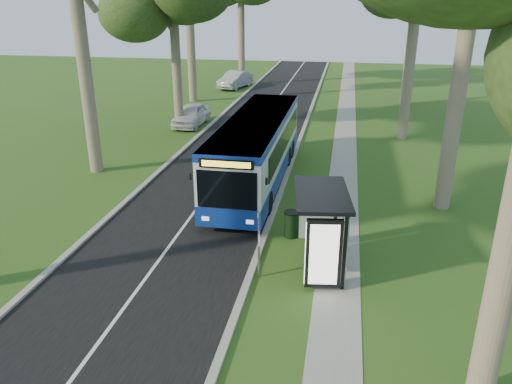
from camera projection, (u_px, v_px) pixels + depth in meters
The scene contains 12 objects.
ground at pixel (258, 255), 18.67m from camera, with size 120.00×120.00×0.00m, color #325A1C.
road at pixel (228, 166), 28.40m from camera, with size 7.00×100.00×0.02m, color black.
kerb_east at pixel (289, 169), 27.80m from camera, with size 0.25×100.00×0.12m, color #9E9B93.
kerb_west at pixel (169, 162), 28.96m from camera, with size 0.25×100.00×0.12m, color #9E9B93.
centre_line at pixel (228, 166), 28.39m from camera, with size 0.12×100.00×0.01m, color white.
footpath at pixel (343, 173), 27.33m from camera, with size 1.50×100.00×0.02m, color gray.
bus at pixel (257, 150), 25.29m from camera, with size 2.78×12.91×3.42m.
bus_stop_sign at pixel (259, 236), 16.68m from camera, with size 0.13×0.35×2.48m.
bus_shelter at pixel (325, 221), 16.65m from camera, with size 2.23×3.55×2.87m.
litter_bin at pixel (291, 224), 19.93m from camera, with size 0.62×0.62×1.08m.
car_white at pixel (191, 115), 37.19m from camera, with size 1.89×4.71×1.60m, color silver.
car_silver at pixel (235, 80), 52.45m from camera, with size 1.82×5.23×1.72m, color #B1B3B9.
Camera 1 is at (2.86, -16.26, 9.03)m, focal length 35.00 mm.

